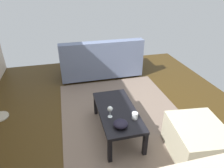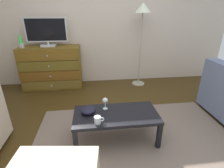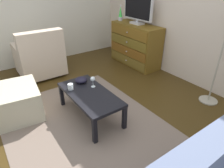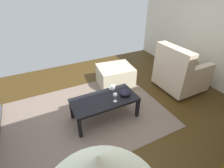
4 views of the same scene
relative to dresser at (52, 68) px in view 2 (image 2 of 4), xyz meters
name	(u,v)px [view 2 (image 2 of 4)]	position (x,y,z in m)	size (l,w,h in m)	color
ground_plane	(119,138)	(1.15, -1.75, -0.46)	(5.54, 4.61, 0.05)	#3E2C10
wall_accent_rear	(105,19)	(1.15, 0.31, 0.92)	(5.54, 0.12, 2.73)	beige
area_rug	(138,146)	(1.35, -1.95, -0.43)	(2.60, 1.90, 0.01)	#746256
dresser	(52,68)	(0.00, 0.00, 0.00)	(1.19, 0.49, 0.88)	brown
tv	(46,31)	(-0.01, 0.02, 0.73)	(0.78, 0.18, 0.55)	silver
lava_lamp	(20,40)	(-0.49, -0.04, 0.58)	(0.09, 0.09, 0.33)	#B7B7BC
coffee_table	(116,117)	(1.10, -1.77, -0.11)	(1.03, 0.50, 0.38)	black
wine_glass	(105,101)	(0.98, -1.64, 0.05)	(0.07, 0.07, 0.16)	silver
mug	(98,120)	(0.87, -1.94, -0.02)	(0.11, 0.08, 0.08)	silver
bowl_decorative	(88,110)	(0.76, -1.72, -0.02)	(0.18, 0.18, 0.08)	black
standing_lamp	(143,16)	(1.86, -0.05, 1.00)	(0.32, 0.32, 1.68)	#A59E8C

